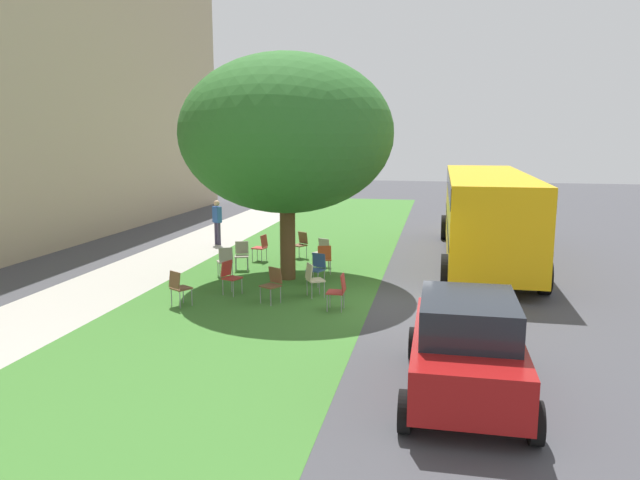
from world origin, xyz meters
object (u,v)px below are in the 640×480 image
at_px(chair_6, 272,282).
at_px(chair_11, 322,250).
at_px(chair_4, 324,257).
at_px(chair_3, 242,253).
at_px(pedestrian_0, 217,220).
at_px(chair_2, 179,286).
at_px(chair_1, 339,289).
at_px(parked_car, 467,346).
at_px(school_bus, 486,208).
at_px(chair_8, 225,259).
at_px(chair_7, 261,246).
at_px(chair_9, 317,267).
at_px(chair_5, 301,243).
at_px(street_tree, 287,134).
at_px(chair_0, 230,275).
at_px(chair_10, 313,277).

bearing_deg(chair_6, chair_11, -5.18).
bearing_deg(chair_4, chair_3, 88.42).
bearing_deg(pedestrian_0, chair_2, -165.37).
bearing_deg(chair_1, parked_car, -146.84).
bearing_deg(chair_1, school_bus, -30.00).
bearing_deg(chair_1, chair_8, 54.79).
bearing_deg(pedestrian_0, chair_7, -135.61).
bearing_deg(chair_3, school_bus, -68.97).
xyz_separation_m(chair_2, chair_9, (2.71, -2.85, 0.00)).
bearing_deg(chair_7, chair_3, 170.72).
relative_size(school_bus, pedestrian_0, 6.15).
relative_size(chair_6, parked_car, 0.24).
height_order(chair_8, chair_11, same).
xyz_separation_m(chair_2, chair_5, (6.22, -1.56, 0.00)).
distance_m(street_tree, chair_1, 4.98).
relative_size(chair_0, chair_10, 1.00).
bearing_deg(chair_8, pedestrian_0, 23.48).
height_order(street_tree, chair_6, street_tree).
bearing_deg(chair_8, chair_6, -138.43).
relative_size(street_tree, chair_4, 7.19).
relative_size(chair_9, pedestrian_0, 0.52).
height_order(chair_9, chair_10, same).
bearing_deg(chair_5, chair_6, -174.05).
distance_m(street_tree, chair_10, 4.18).
xyz_separation_m(chair_2, pedestrian_0, (8.00, 2.09, 0.41)).
distance_m(chair_9, parked_car, 7.51).
bearing_deg(chair_4, pedestrian_0, 50.92).
bearing_deg(chair_0, chair_5, -8.49).
bearing_deg(pedestrian_0, chair_8, -156.52).
xyz_separation_m(chair_1, pedestrian_0, (7.56, 5.94, 0.41)).
bearing_deg(chair_10, chair_3, 46.77).
distance_m(chair_1, chair_6, 1.74).
xyz_separation_m(chair_4, pedestrian_0, (3.96, 4.88, 0.41)).
height_order(chair_5, school_bus, school_bus).
distance_m(chair_4, school_bus, 5.76).
distance_m(parked_car, pedestrian_0, 14.64).
relative_size(parked_car, school_bus, 0.36).
xyz_separation_m(chair_9, chair_11, (2.36, 0.33, 0.00)).
relative_size(chair_4, school_bus, 0.08).
relative_size(chair_8, pedestrian_0, 0.52).
distance_m(chair_11, school_bus, 5.56).
height_order(chair_4, chair_10, same).
bearing_deg(chair_1, chair_9, 23.62).
height_order(chair_4, chair_7, same).
xyz_separation_m(chair_0, chair_5, (4.91, -0.73, 0.00)).
xyz_separation_m(chair_0, school_bus, (5.65, -6.78, 1.24)).
bearing_deg(parked_car, pedestrian_0, 36.43).
xyz_separation_m(chair_2, chair_10, (1.47, -3.01, 0.00)).
bearing_deg(pedestrian_0, street_tree, -140.08).
xyz_separation_m(chair_7, parked_car, (-9.22, -6.19, 0.32)).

